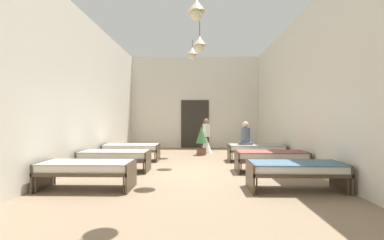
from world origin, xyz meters
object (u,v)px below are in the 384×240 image
(bed_left_row_1, at_px, (115,156))
(potted_plant, at_px, (201,138))
(patient_seated_primary, at_px, (246,136))
(bed_left_row_2, at_px, (132,148))
(bed_right_row_1, at_px, (271,156))
(nurse_near_aisle, at_px, (206,141))
(bed_left_row_0, at_px, (87,168))
(bed_right_row_2, at_px, (256,148))
(bed_right_row_0, at_px, (296,169))

(bed_left_row_1, xyz_separation_m, potted_plant, (2.45, 3.43, 0.23))
(bed_left_row_1, relative_size, patient_seated_primary, 2.38)
(bed_left_row_1, bearing_deg, bed_left_row_2, 90.00)
(bed_left_row_2, relative_size, potted_plant, 1.61)
(bed_left_row_1, bearing_deg, patient_seated_primary, 26.27)
(bed_right_row_1, relative_size, nurse_near_aisle, 1.28)
(bed_right_row_1, height_order, potted_plant, potted_plant)
(bed_left_row_1, bearing_deg, bed_right_row_1, 0.00)
(bed_left_row_0, bearing_deg, bed_right_row_2, 41.35)
(bed_left_row_2, height_order, potted_plant, potted_plant)
(bed_right_row_1, distance_m, nurse_near_aisle, 4.39)
(bed_right_row_2, xyz_separation_m, patient_seated_primary, (-0.35, 0.06, 0.43))
(bed_left_row_1, distance_m, bed_right_row_1, 4.32)
(bed_left_row_0, distance_m, bed_right_row_2, 5.75)
(nurse_near_aisle, bearing_deg, bed_left_row_2, -69.40)
(bed_left_row_0, xyz_separation_m, bed_right_row_0, (4.32, 0.00, 0.00))
(bed_right_row_1, height_order, nurse_near_aisle, nurse_near_aisle)
(potted_plant, bearing_deg, nurse_near_aisle, 71.65)
(bed_left_row_1, bearing_deg, potted_plant, 54.42)
(bed_right_row_0, distance_m, bed_right_row_1, 1.90)
(bed_left_row_1, bearing_deg, bed_right_row_0, -23.75)
(nurse_near_aisle, relative_size, patient_seated_primary, 1.86)
(bed_right_row_1, xyz_separation_m, potted_plant, (-1.86, 3.43, 0.23))
(bed_left_row_1, xyz_separation_m, bed_right_row_2, (4.32, 1.90, 0.00))
(patient_seated_primary, bearing_deg, bed_right_row_0, -84.82)
(bed_left_row_1, xyz_separation_m, nurse_near_aisle, (2.66, 4.07, 0.09))
(bed_left_row_1, relative_size, bed_left_row_2, 1.00)
(potted_plant, bearing_deg, bed_right_row_1, -61.46)
(bed_left_row_0, bearing_deg, patient_seated_primary, 44.20)
(bed_left_row_0, distance_m, potted_plant, 5.87)
(bed_left_row_1, height_order, nurse_near_aisle, nurse_near_aisle)
(nurse_near_aisle, bearing_deg, patient_seated_primary, 13.25)
(bed_left_row_0, xyz_separation_m, potted_plant, (2.45, 5.33, 0.23))
(bed_right_row_2, bearing_deg, potted_plant, 140.65)
(bed_right_row_1, relative_size, patient_seated_primary, 2.38)
(bed_left_row_0, xyz_separation_m, bed_right_row_2, (4.32, 3.80, 0.00))
(bed_left_row_2, xyz_separation_m, bed_right_row_2, (4.32, 0.00, 0.00))
(bed_left_row_2, xyz_separation_m, potted_plant, (2.45, 1.53, 0.23))
(bed_left_row_2, distance_m, patient_seated_primary, 3.99)
(bed_right_row_1, bearing_deg, potted_plant, 118.54)
(bed_left_row_1, bearing_deg, bed_left_row_0, -90.00)
(bed_left_row_1, relative_size, potted_plant, 1.61)
(bed_right_row_1, distance_m, patient_seated_primary, 2.04)
(bed_right_row_0, bearing_deg, bed_right_row_2, 90.00)
(nurse_near_aisle, bearing_deg, bed_left_row_0, -42.57)
(bed_right_row_1, distance_m, bed_right_row_2, 1.90)
(bed_left_row_1, relative_size, nurse_near_aisle, 1.28)
(bed_left_row_2, relative_size, nurse_near_aisle, 1.28)
(bed_right_row_0, bearing_deg, bed_left_row_2, 138.65)
(bed_left_row_0, bearing_deg, bed_right_row_0, 0.00)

